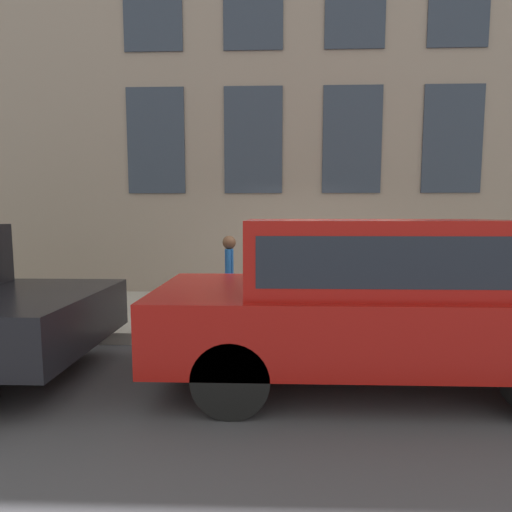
# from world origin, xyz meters

# --- Properties ---
(ground_plane) EXTENTS (80.00, 80.00, 0.00)m
(ground_plane) POSITION_xyz_m (0.00, 0.00, 0.00)
(ground_plane) COLOR #47474C
(sidewalk) EXTENTS (3.00, 60.00, 0.17)m
(sidewalk) POSITION_xyz_m (1.50, 0.00, 0.08)
(sidewalk) COLOR #B2ADA3
(sidewalk) RESTS_ON ground_plane
(building_facade) EXTENTS (0.33, 40.00, 9.64)m
(building_facade) POSITION_xyz_m (3.15, 0.00, 4.82)
(building_facade) COLOR gray
(building_facade) RESTS_ON ground_plane
(fire_hydrant) EXTENTS (0.32, 0.44, 0.71)m
(fire_hydrant) POSITION_xyz_m (0.60, 0.44, 0.53)
(fire_hydrant) COLOR gray
(fire_hydrant) RESTS_ON sidewalk
(person) EXTENTS (0.32, 0.21, 1.31)m
(person) POSITION_xyz_m (0.86, 1.29, 0.95)
(person) COLOR navy
(person) RESTS_ON sidewalk
(parked_truck_red_near) EXTENTS (1.86, 4.43, 1.74)m
(parked_truck_red_near) POSITION_xyz_m (-1.09, -0.42, 0.99)
(parked_truck_red_near) COLOR black
(parked_truck_red_near) RESTS_ON ground_plane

